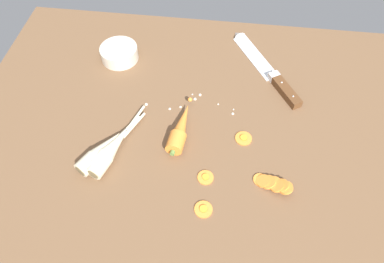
% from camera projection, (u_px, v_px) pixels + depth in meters
% --- Properties ---
extents(ground_plane, '(1.20, 0.90, 0.04)m').
position_uv_depth(ground_plane, '(193.00, 133.00, 0.91)').
color(ground_plane, brown).
extents(chefs_knife, '(0.21, 0.31, 0.04)m').
position_uv_depth(chefs_knife, '(263.00, 65.00, 1.02)').
color(chefs_knife, silver).
rests_on(chefs_knife, ground_plane).
extents(whole_carrot, '(0.06, 0.18, 0.04)m').
position_uv_depth(whole_carrot, '(180.00, 129.00, 0.87)').
color(whole_carrot, orange).
rests_on(whole_carrot, ground_plane).
extents(parsnip_front, '(0.10, 0.19, 0.04)m').
position_uv_depth(parsnip_front, '(111.00, 149.00, 0.84)').
color(parsnip_front, beige).
rests_on(parsnip_front, ground_plane).
extents(parsnip_mid_left, '(0.12, 0.19, 0.04)m').
position_uv_depth(parsnip_mid_left, '(101.00, 151.00, 0.83)').
color(parsnip_mid_left, beige).
rests_on(parsnip_mid_left, ground_plane).
extents(parsnip_mid_right, '(0.10, 0.22, 0.04)m').
position_uv_depth(parsnip_mid_right, '(111.00, 150.00, 0.84)').
color(parsnip_mid_right, beige).
rests_on(parsnip_mid_right, ground_plane).
extents(carrot_slice_stack, '(0.09, 0.06, 0.03)m').
position_uv_depth(carrot_slice_stack, '(273.00, 183.00, 0.79)').
color(carrot_slice_stack, orange).
rests_on(carrot_slice_stack, ground_plane).
extents(carrot_slice_stray_near, '(0.04, 0.04, 0.01)m').
position_uv_depth(carrot_slice_stray_near, '(203.00, 209.00, 0.77)').
color(carrot_slice_stray_near, orange).
rests_on(carrot_slice_stray_near, ground_plane).
extents(carrot_slice_stray_mid, '(0.04, 0.04, 0.01)m').
position_uv_depth(carrot_slice_stray_mid, '(206.00, 177.00, 0.81)').
color(carrot_slice_stray_mid, orange).
rests_on(carrot_slice_stray_mid, ground_plane).
extents(carrot_slice_stray_far, '(0.04, 0.04, 0.01)m').
position_uv_depth(carrot_slice_stray_far, '(244.00, 138.00, 0.88)').
color(carrot_slice_stray_far, orange).
rests_on(carrot_slice_stray_far, ground_plane).
extents(prep_bowl, '(0.11, 0.11, 0.04)m').
position_uv_depth(prep_bowl, '(119.00, 53.00, 1.03)').
color(prep_bowl, beige).
rests_on(prep_bowl, ground_plane).
extents(mince_crumbs, '(0.24, 0.07, 0.01)m').
position_uv_depth(mince_crumbs, '(188.00, 102.00, 0.94)').
color(mince_crumbs, silver).
rests_on(mince_crumbs, ground_plane).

